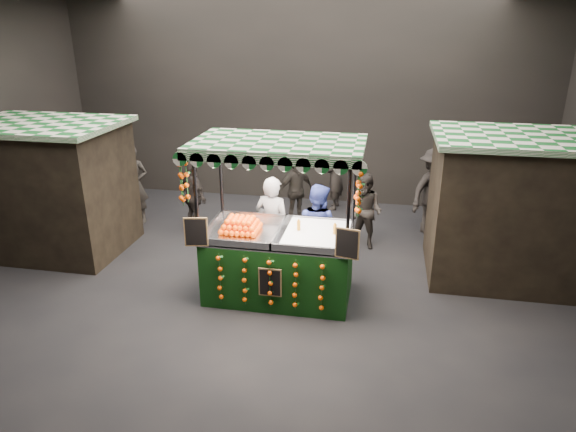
# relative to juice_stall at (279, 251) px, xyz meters

# --- Properties ---
(ground) EXTENTS (12.00, 12.00, 0.00)m
(ground) POSITION_rel_juice_stall_xyz_m (-0.48, 0.07, -0.83)
(ground) COLOR black
(ground) RESTS_ON ground
(market_hall) EXTENTS (12.10, 10.10, 5.05)m
(market_hall) POSITION_rel_juice_stall_xyz_m (-0.48, 0.07, 2.55)
(market_hall) COLOR black
(market_hall) RESTS_ON ground
(neighbour_stall_left) EXTENTS (3.00, 2.20, 2.60)m
(neighbour_stall_left) POSITION_rel_juice_stall_xyz_m (-4.88, 1.07, 0.48)
(neighbour_stall_left) COLOR black
(neighbour_stall_left) RESTS_ON ground
(neighbour_stall_right) EXTENTS (3.00, 2.20, 2.60)m
(neighbour_stall_right) POSITION_rel_juice_stall_xyz_m (3.92, 1.57, 0.48)
(neighbour_stall_right) COLOR black
(neighbour_stall_right) RESTS_ON ground
(juice_stall) EXTENTS (2.76, 1.63, 2.68)m
(juice_stall) POSITION_rel_juice_stall_xyz_m (0.00, 0.00, 0.00)
(juice_stall) COLOR black
(juice_stall) RESTS_ON ground
(vendor_grey) EXTENTS (0.75, 0.58, 1.84)m
(vendor_grey) POSITION_rel_juice_stall_xyz_m (-0.30, 0.88, 0.09)
(vendor_grey) COLOR gray
(vendor_grey) RESTS_ON ground
(vendor_blue) EXTENTS (1.02, 0.93, 1.70)m
(vendor_blue) POSITION_rel_juice_stall_xyz_m (0.49, 1.03, 0.02)
(vendor_blue) COLOR navy
(vendor_blue) RESTS_ON ground
(shopper_0) EXTENTS (0.73, 0.54, 1.81)m
(shopper_0) POSITION_rel_juice_stall_xyz_m (-3.95, 2.73, 0.07)
(shopper_0) COLOR #2C2824
(shopper_0) RESTS_ON ground
(shopper_1) EXTENTS (0.95, 0.88, 1.56)m
(shopper_1) POSITION_rel_juice_stall_xyz_m (1.30, 2.31, -0.05)
(shopper_1) COLOR #2B2723
(shopper_1) RESTS_ON ground
(shopper_2) EXTENTS (0.98, 0.90, 1.60)m
(shopper_2) POSITION_rel_juice_stall_xyz_m (-2.42, 2.47, -0.03)
(shopper_2) COLOR #2A2522
(shopper_2) RESTS_ON ground
(shopper_3) EXTENTS (1.38, 1.36, 1.91)m
(shopper_3) POSITION_rel_juice_stall_xyz_m (2.71, 3.35, 0.12)
(shopper_3) COLOR black
(shopper_3) RESTS_ON ground
(shopper_4) EXTENTS (0.99, 0.76, 1.81)m
(shopper_4) POSITION_rel_juice_stall_xyz_m (-4.88, 2.39, 0.07)
(shopper_4) COLOR black
(shopper_4) RESTS_ON ground
(shopper_5) EXTENTS (0.82, 1.61, 1.66)m
(shopper_5) POSITION_rel_juice_stall_xyz_m (4.02, 2.61, -0.00)
(shopper_5) COLOR black
(shopper_5) RESTS_ON ground
(shopper_6) EXTENTS (0.45, 0.64, 1.68)m
(shopper_6) POSITION_rel_juice_stall_xyz_m (0.46, 4.50, 0.01)
(shopper_6) COLOR #2A2522
(shopper_6) RESTS_ON ground
(shopper_7) EXTENTS (0.93, 0.89, 1.55)m
(shopper_7) POSITION_rel_juice_stall_xyz_m (-0.32, 3.36, -0.06)
(shopper_7) COLOR #2A2722
(shopper_7) RESTS_ON ground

